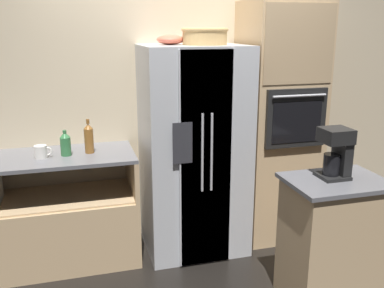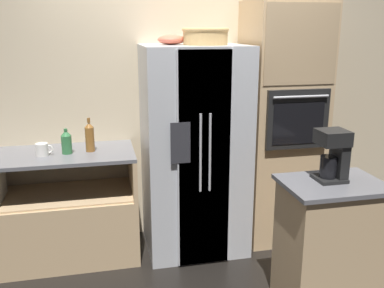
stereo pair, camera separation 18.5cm
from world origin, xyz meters
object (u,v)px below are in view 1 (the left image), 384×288
object	(u,v)px
wall_oven	(278,123)
bottle_short	(65,144)
coffee_maker	(337,151)
mug	(41,152)
refrigerator	(194,151)
fruit_bowl	(170,40)
wicker_basket	(205,36)
bottle_tall	(89,138)

from	to	relation	value
wall_oven	bottle_short	distance (m)	1.88
bottle_short	coffee_maker	bearing A→B (deg)	-29.60
bottle_short	mug	size ratio (longest dim) A/B	1.51
refrigerator	coffee_maker	distance (m)	1.26
fruit_bowl	mug	world-z (taller)	fruit_bowl
wicker_basket	coffee_maker	size ratio (longest dim) A/B	1.09
wall_oven	coffee_maker	world-z (taller)	wall_oven
fruit_bowl	bottle_tall	distance (m)	1.05
wall_oven	coffee_maker	distance (m)	1.05
bottle_short	coffee_maker	size ratio (longest dim) A/B	0.59
refrigerator	wicker_basket	distance (m)	0.98
bottle_short	wicker_basket	bearing A→B (deg)	-2.24
refrigerator	wall_oven	xyz separation A→B (m)	(0.82, 0.05, 0.19)
bottle_short	fruit_bowl	bearing A→B (deg)	4.46
refrigerator	bottle_short	distance (m)	1.07
wall_oven	bottle_short	size ratio (longest dim) A/B	10.41
wicker_basket	bottle_tall	bearing A→B (deg)	175.77
wall_oven	wicker_basket	distance (m)	1.08
bottle_tall	coffee_maker	world-z (taller)	coffee_maker
refrigerator	wicker_basket	world-z (taller)	wicker_basket
fruit_bowl	coffee_maker	bearing A→B (deg)	-50.18
wicker_basket	mug	size ratio (longest dim) A/B	2.77
wicker_basket	mug	distance (m)	1.60
refrigerator	bottle_tall	size ratio (longest dim) A/B	6.37
coffee_maker	wall_oven	bearing A→B (deg)	85.18
fruit_bowl	bottle_tall	world-z (taller)	fruit_bowl
wall_oven	coffee_maker	xyz separation A→B (m)	(-0.09, -1.05, 0.04)
wicker_basket	fruit_bowl	xyz separation A→B (m)	(-0.26, 0.11, -0.03)
bottle_tall	coffee_maker	xyz separation A→B (m)	(1.61, -1.05, 0.06)
mug	coffee_maker	distance (m)	2.22
refrigerator	bottle_short	xyz separation A→B (m)	(-1.06, 0.02, 0.14)
wicker_basket	bottle_short	size ratio (longest dim) A/B	1.84
refrigerator	wall_oven	size ratio (longest dim) A/B	0.83
refrigerator	fruit_bowl	bearing A→B (deg)	152.39
wicker_basket	coffee_maker	world-z (taller)	wicker_basket
bottle_tall	mug	distance (m)	0.38
bottle_tall	refrigerator	bearing A→B (deg)	-3.19
bottle_short	refrigerator	bearing A→B (deg)	-1.22
wicker_basket	bottle_tall	size ratio (longest dim) A/B	1.35
bottle_tall	bottle_short	world-z (taller)	bottle_tall
bottle_short	mug	bearing A→B (deg)	-173.21
refrigerator	wicker_basket	xyz separation A→B (m)	(0.08, -0.02, 0.97)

